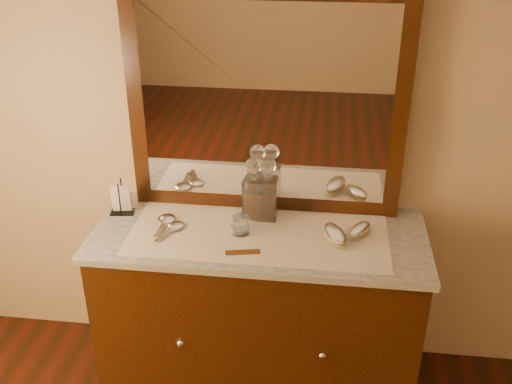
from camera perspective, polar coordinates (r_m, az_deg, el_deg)
dresser_cabinet at (r=2.80m, az=0.26°, el=-11.64°), size 1.40×0.55×0.82m
dresser_plinth at (r=3.05m, az=0.24°, el=-17.03°), size 1.46×0.59×0.08m
knob_left at (r=2.61m, az=-7.29°, el=-14.27°), size 0.04×0.04×0.04m
knob_right at (r=2.55m, az=6.43°, el=-15.41°), size 0.04×0.04×0.04m
marble_top at (r=2.55m, az=0.28°, el=-4.24°), size 1.44×0.59×0.03m
mirror_frame at (r=2.55m, az=0.97°, el=8.57°), size 1.20×0.08×1.00m
mirror_glass at (r=2.52m, az=0.88°, el=8.32°), size 1.06×0.01×0.86m
lace_runner at (r=2.53m, az=0.22°, el=-4.15°), size 1.10×0.45×0.00m
pin_dish at (r=2.56m, az=-1.66°, el=-3.51°), size 0.09×0.09×0.01m
comb at (r=2.40m, az=-1.29°, el=-5.82°), size 0.14×0.05×0.01m
napkin_rack at (r=2.73m, az=-12.87°, el=-0.79°), size 0.11×0.08×0.16m
decanter_left at (r=2.61m, az=-0.22°, el=-0.21°), size 0.10×0.10×0.29m
decanter_right at (r=2.60m, az=1.10°, el=-0.31°), size 0.09×0.09×0.29m
brush_near at (r=2.50m, az=7.65°, el=-4.17°), size 0.13×0.19×0.05m
brush_far at (r=2.55m, az=10.00°, el=-3.69°), size 0.12×0.16×0.04m
hand_mirror_outer at (r=2.64m, az=-8.75°, el=-2.80°), size 0.08×0.21×0.02m
hand_mirror_inner at (r=2.58m, az=-8.01°, el=-3.46°), size 0.11×0.19×0.02m
tumblers at (r=2.51m, az=-1.46°, el=-3.21°), size 0.07×0.07×0.08m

